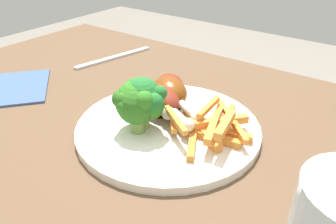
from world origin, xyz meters
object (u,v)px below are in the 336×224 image
at_px(broccoli_floret_back, 139,101).
at_px(fork, 114,57).
at_px(broccoli_floret_middle, 135,104).
at_px(chicken_drumstick_extra, 169,90).
at_px(chicken_drumstick_near, 170,94).
at_px(carrot_fries_pile, 209,126).
at_px(dinner_plate, 168,128).
at_px(dining_table, 161,201).
at_px(broccoli_floret_front, 143,97).
at_px(chicken_drumstick_far, 162,101).

distance_m(broccoli_floret_back, fork, 0.31).
height_order(broccoli_floret_middle, chicken_drumstick_extra, broccoli_floret_middle).
bearing_deg(broccoli_floret_middle, fork, 140.30).
relative_size(broccoli_floret_middle, chicken_drumstick_near, 0.55).
distance_m(carrot_fries_pile, fork, 0.36).
bearing_deg(broccoli_floret_back, chicken_drumstick_extra, 98.47).
distance_m(dinner_plate, broccoli_floret_middle, 0.07).
height_order(dining_table, broccoli_floret_front, broccoli_floret_front).
xyz_separation_m(chicken_drumstick_near, chicken_drumstick_far, (0.00, -0.02, -0.00)).
bearing_deg(carrot_fries_pile, dinner_plate, -169.36).
height_order(broccoli_floret_middle, carrot_fries_pile, broccoli_floret_middle).
bearing_deg(broccoli_floret_front, chicken_drumstick_near, 94.68).
distance_m(broccoli_floret_middle, chicken_drumstick_near, 0.08).
xyz_separation_m(dinner_plate, chicken_drumstick_near, (-0.03, 0.04, 0.03)).
height_order(carrot_fries_pile, chicken_drumstick_far, chicken_drumstick_far).
xyz_separation_m(dinner_plate, carrot_fries_pile, (0.06, 0.01, 0.02)).
bearing_deg(chicken_drumstick_extra, chicken_drumstick_near, -49.38).
xyz_separation_m(broccoli_floret_back, chicken_drumstick_extra, (-0.01, 0.09, -0.02)).
bearing_deg(fork, broccoli_floret_back, -116.42).
bearing_deg(broccoli_floret_middle, carrot_fries_pile, 29.93).
relative_size(broccoli_floret_back, chicken_drumstick_extra, 0.61).
distance_m(broccoli_floret_front, broccoli_floret_back, 0.01).
height_order(carrot_fries_pile, chicken_drumstick_near, chicken_drumstick_near).
bearing_deg(dinner_plate, broccoli_floret_back, -131.58).
relative_size(dinner_plate, broccoli_floret_middle, 3.86).
xyz_separation_m(carrot_fries_pile, chicken_drumstick_near, (-0.09, 0.03, 0.01)).
height_order(broccoli_floret_front, fork, broccoli_floret_front).
distance_m(dining_table, fork, 0.35).
bearing_deg(chicken_drumstick_far, fork, 149.72).
height_order(chicken_drumstick_far, fork, chicken_drumstick_far).
height_order(dinner_plate, broccoli_floret_middle, broccoli_floret_middle).
relative_size(broccoli_floret_middle, chicken_drumstick_extra, 0.58).
distance_m(broccoli_floret_back, carrot_fries_pile, 0.10).
height_order(broccoli_floret_middle, fork, broccoli_floret_middle).
relative_size(broccoli_floret_front, chicken_drumstick_extra, 0.64).
bearing_deg(chicken_drumstick_near, fork, 153.60).
bearing_deg(chicken_drumstick_extra, broccoli_floret_front, -77.99).
relative_size(carrot_fries_pile, chicken_drumstick_far, 1.12).
xyz_separation_m(chicken_drumstick_near, fork, (-0.24, 0.12, -0.03)).
relative_size(broccoli_floret_front, fork, 0.39).
bearing_deg(dinner_plate, chicken_drumstick_near, 122.59).
xyz_separation_m(dinner_plate, broccoli_floret_front, (-0.02, -0.03, 0.05)).
xyz_separation_m(dining_table, dinner_plate, (-0.00, 0.02, 0.13)).
bearing_deg(chicken_drumstick_extra, chicken_drumstick_far, -68.96).
bearing_deg(carrot_fries_pile, broccoli_floret_middle, -150.07).
height_order(dining_table, broccoli_floret_back, broccoli_floret_back).
height_order(broccoli_floret_back, chicken_drumstick_extra, broccoli_floret_back).
relative_size(broccoli_floret_front, broccoli_floret_middle, 1.10).
relative_size(carrot_fries_pile, chicken_drumstick_extra, 1.19).
distance_m(chicken_drumstick_near, chicken_drumstick_far, 0.02).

